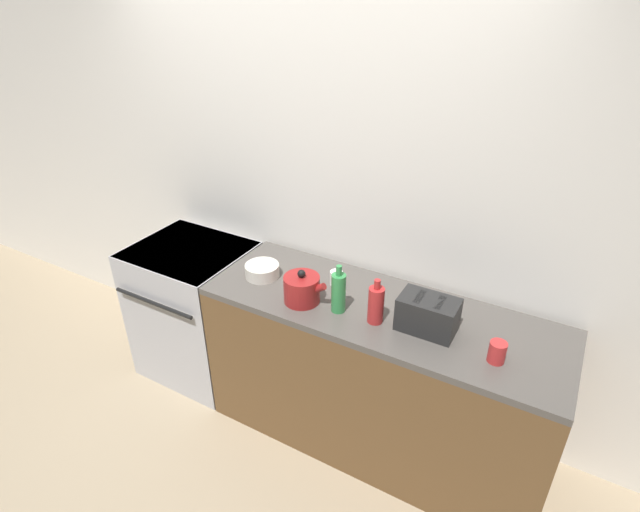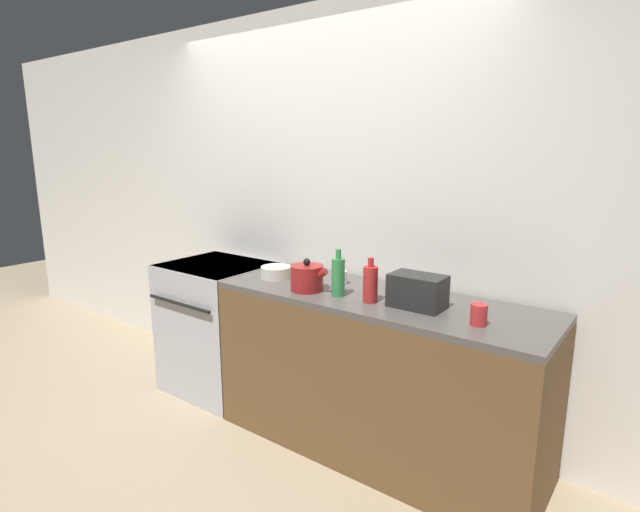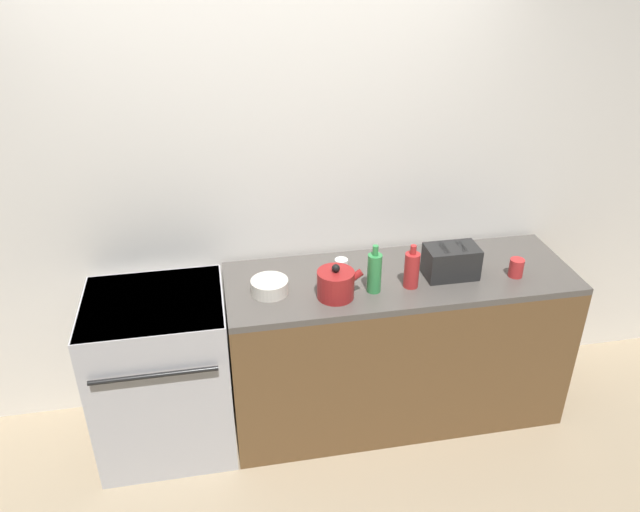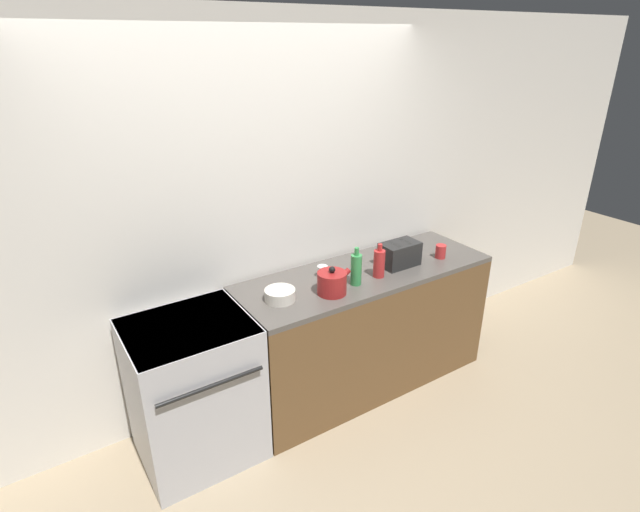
# 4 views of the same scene
# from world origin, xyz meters

# --- Properties ---
(ground_plane) EXTENTS (12.00, 12.00, 0.00)m
(ground_plane) POSITION_xyz_m (0.00, 0.00, 0.00)
(ground_plane) COLOR tan
(wall_back) EXTENTS (8.00, 0.05, 2.60)m
(wall_back) POSITION_xyz_m (0.00, 0.69, 1.30)
(wall_back) COLOR silver
(wall_back) RESTS_ON ground_plane
(stove) EXTENTS (0.70, 0.65, 0.93)m
(stove) POSITION_xyz_m (-0.63, 0.31, 0.47)
(stove) COLOR #B7B7BC
(stove) RESTS_ON ground_plane
(counter_block) EXTENTS (1.87, 0.63, 0.93)m
(counter_block) POSITION_xyz_m (0.66, 0.32, 0.46)
(counter_block) COLOR brown
(counter_block) RESTS_ON ground_plane
(kettle) EXTENTS (0.24, 0.19, 0.19)m
(kettle) POSITION_xyz_m (0.28, 0.18, 1.00)
(kettle) COLOR maroon
(kettle) RESTS_ON counter_block
(toaster) EXTENTS (0.28, 0.17, 0.17)m
(toaster) POSITION_xyz_m (0.92, 0.27, 1.01)
(toaster) COLOR black
(toaster) RESTS_ON counter_block
(bottle_red) EXTENTS (0.08, 0.08, 0.24)m
(bottle_red) POSITION_xyz_m (0.68, 0.20, 1.03)
(bottle_red) COLOR #B72828
(bottle_red) RESTS_ON counter_block
(bottle_green) EXTENTS (0.07, 0.07, 0.26)m
(bottle_green) POSITION_xyz_m (0.48, 0.20, 1.04)
(bottle_green) COLOR #338C47
(bottle_green) RESTS_ON counter_block
(cup_white) EXTENTS (0.07, 0.07, 0.08)m
(cup_white) POSITION_xyz_m (0.36, 0.41, 0.97)
(cup_white) COLOR white
(cup_white) RESTS_ON counter_block
(cup_red) EXTENTS (0.08, 0.08, 0.10)m
(cup_red) POSITION_xyz_m (1.26, 0.20, 0.98)
(cup_red) COLOR red
(cup_red) RESTS_ON counter_block
(bowl) EXTENTS (0.19, 0.19, 0.07)m
(bowl) POSITION_xyz_m (-0.04, 0.28, 0.96)
(bowl) COLOR beige
(bowl) RESTS_ON counter_block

